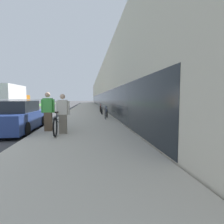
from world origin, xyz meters
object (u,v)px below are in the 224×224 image
cruiser_bike_nearest (106,112)px  cruiser_bike_farthest (101,109)px  parked_sedan_curbside (16,117)px  moving_truck (9,99)px  person_rider (63,114)px  person_bystander (48,112)px  tandem_bicycle (60,123)px  cruiser_bike_middle (102,110)px  bike_rack_hoop (105,112)px

cruiser_bike_nearest → cruiser_bike_farthest: bearing=91.6°
parked_sedan_curbside → cruiser_bike_farthest: bearing=63.0°
parked_sedan_curbside → moving_truck: (-4.56, 10.33, 0.80)m
person_rider → person_bystander: (-0.74, 0.70, 0.04)m
cruiser_bike_nearest → person_bystander: bearing=-120.3°
person_bystander → moving_truck: 12.69m
cruiser_bike_farthest → person_rider: bearing=-102.2°
tandem_bicycle → person_bystander: person_bystander is taller
cruiser_bike_nearest → parked_sedan_curbside: 6.75m
parked_sedan_curbside → moving_truck: 11.32m
person_rider → cruiser_bike_middle: (2.25, 8.51, -0.47)m
cruiser_bike_middle → moving_truck: bearing=160.6°
person_rider → cruiser_bike_nearest: bearing=68.4°
cruiser_bike_nearest → parked_sedan_curbside: parked_sedan_curbside is taller
person_bystander → cruiser_bike_nearest: (3.18, 5.43, -0.50)m
cruiser_bike_farthest → moving_truck: bearing=173.2°
person_rider → cruiser_bike_farthest: person_rider is taller
parked_sedan_curbside → person_rider: bearing=-30.8°
person_rider → cruiser_bike_middle: 8.82m
tandem_bicycle → cruiser_bike_nearest: size_ratio=1.59×
cruiser_bike_nearest → cruiser_bike_middle: bearing=94.3°
bike_rack_hoop → parked_sedan_curbside: size_ratio=0.20×
person_bystander → parked_sedan_curbside: 1.83m
parked_sedan_curbside → cruiser_bike_middle: bearing=56.7°
cruiser_bike_nearest → moving_truck: (-9.39, 5.63, 0.98)m
tandem_bicycle → cruiser_bike_farthest: 10.59m
tandem_bicycle → bike_rack_hoop: 5.07m
person_bystander → bike_rack_hoop: person_bystander is taller
cruiser_bike_middle → moving_truck: size_ratio=0.29×
tandem_bicycle → moving_truck: size_ratio=0.48×
bike_rack_hoop → parked_sedan_curbside: parked_sedan_curbside is taller
bike_rack_hoop → cruiser_bike_farthest: (0.07, 5.85, -0.12)m
person_rider → moving_truck: moving_truck is taller
person_rider → cruiser_bike_farthest: 10.92m
bike_rack_hoop → parked_sedan_curbside: 5.74m
person_rider → cruiser_bike_nearest: size_ratio=0.91×
bike_rack_hoop → cruiser_bike_nearest: (0.19, 1.32, -0.15)m
cruiser_bike_middle → parked_sedan_curbside: parked_sedan_curbside is taller
tandem_bicycle → bike_rack_hoop: (2.44, 4.44, 0.11)m
cruiser_bike_middle → moving_truck: 9.82m
cruiser_bike_farthest → parked_sedan_curbside: bearing=-117.0°
tandem_bicycle → cruiser_bike_nearest: bearing=65.5°
cruiser_bike_farthest → parked_sedan_curbside: 10.37m
cruiser_bike_nearest → cruiser_bike_farthest: (-0.12, 4.53, 0.02)m
cruiser_bike_nearest → cruiser_bike_farthest: cruiser_bike_farthest is taller
bike_rack_hoop → moving_truck: moving_truck is taller
cruiser_bike_farthest → bike_rack_hoop: bearing=-90.7°
tandem_bicycle → cruiser_bike_middle: size_ratio=1.62×
tandem_bicycle → person_bystander: size_ratio=1.65×
moving_truck → person_bystander: bearing=-60.7°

